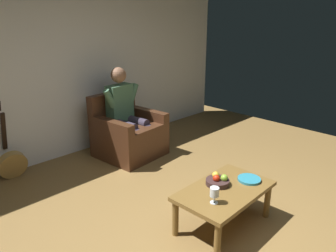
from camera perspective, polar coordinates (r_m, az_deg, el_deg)
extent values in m
plane|color=brown|center=(3.03, 9.52, -21.28)|extent=(7.42, 7.42, 0.00)
cube|color=silver|center=(4.66, -20.10, 9.33)|extent=(6.59, 0.06, 2.52)
cube|color=#452717|center=(4.73, -6.76, -2.94)|extent=(0.90, 0.89, 0.38)
cube|color=#452717|center=(4.61, -6.36, -0.33)|extent=(0.63, 0.75, 0.10)
cube|color=#452717|center=(4.86, -3.95, 1.64)|extent=(0.20, 0.83, 0.24)
cube|color=#452717|center=(4.41, -10.17, -0.45)|extent=(0.20, 0.83, 0.24)
cube|color=#452717|center=(4.84, -9.84, 2.99)|extent=(0.83, 0.20, 0.51)
cube|color=#446E50|center=(4.68, -8.55, 4.00)|extent=(0.40, 0.22, 0.54)
sphere|color=brown|center=(4.60, -8.80, 8.94)|extent=(0.22, 0.22, 0.22)
cylinder|color=#372F3E|center=(4.69, -5.63, 0.85)|extent=(0.17, 0.42, 0.13)
cylinder|color=#372F3E|center=(4.64, -3.73, -2.65)|extent=(0.13, 0.13, 0.48)
cylinder|color=#446E50|center=(4.77, -6.22, 5.84)|extent=(0.21, 0.11, 0.29)
cylinder|color=#372F3E|center=(4.53, -7.74, 0.13)|extent=(0.17, 0.42, 0.13)
cylinder|color=#372F3E|center=(4.48, -5.80, -3.50)|extent=(0.13, 0.13, 0.48)
cylinder|color=#446E50|center=(4.47, -10.31, 4.78)|extent=(0.21, 0.11, 0.29)
cube|color=brown|center=(3.14, 10.04, -11.25)|extent=(0.97, 0.59, 0.04)
cylinder|color=brown|center=(3.47, 17.26, -12.59)|extent=(0.06, 0.06, 0.36)
cylinder|color=brown|center=(2.84, 8.79, -19.64)|extent=(0.06, 0.06, 0.36)
cylinder|color=brown|center=(3.66, 10.60, -10.21)|extent=(0.06, 0.06, 0.36)
cylinder|color=brown|center=(3.08, 1.33, -16.02)|extent=(0.06, 0.06, 0.36)
cylinder|color=#A88040|center=(4.50, -25.92, -6.22)|extent=(0.35, 0.18, 0.37)
cylinder|color=black|center=(4.45, -25.74, -6.20)|extent=(0.10, 0.03, 0.10)
cube|color=black|center=(4.45, -27.15, -0.86)|extent=(0.05, 0.15, 0.50)
cylinder|color=silver|center=(2.90, 8.16, -13.30)|extent=(0.07, 0.07, 0.01)
cylinder|color=silver|center=(2.88, 8.19, -12.74)|extent=(0.01, 0.01, 0.06)
cylinder|color=silver|center=(2.85, 8.26, -11.52)|extent=(0.08, 0.08, 0.08)
cylinder|color=#590C19|center=(2.86, 8.23, -11.91)|extent=(0.07, 0.07, 0.03)
cylinder|color=#372423|center=(3.18, 8.79, -9.81)|extent=(0.23, 0.23, 0.05)
sphere|color=#B5230E|center=(3.15, 8.59, -9.18)|extent=(0.07, 0.07, 0.07)
sphere|color=#79A82E|center=(3.16, 9.95, -9.08)|extent=(0.07, 0.07, 0.07)
sphere|color=gold|center=(3.20, 8.47, -8.61)|extent=(0.07, 0.07, 0.07)
cylinder|color=teal|center=(3.32, 14.22, -9.16)|extent=(0.23, 0.23, 0.02)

